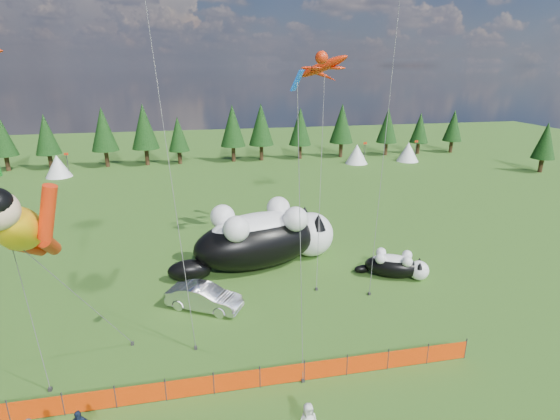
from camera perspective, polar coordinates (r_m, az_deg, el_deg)
The scene contains 10 objects.
ground at distance 23.02m, azimuth -6.44°, elevation -17.58°, with size 160.00×160.00×0.00m, color #10370A.
safety_fence at distance 20.34m, azimuth -5.63°, elevation -21.33°, with size 22.06×0.06×1.10m.
tree_line at distance 64.34m, azimuth -10.44°, elevation 9.57°, with size 90.00×4.00×8.00m, color black, non-canonical shape.
festival_tents at distance 61.11m, azimuth 0.26°, elevation 6.94°, with size 50.00×3.20×2.80m, color white, non-canonical shape.
cat_large at distance 30.52m, azimuth -2.01°, elevation -3.52°, with size 12.07×6.50×4.43m.
cat_small at distance 30.26m, azimuth 14.88°, elevation -6.98°, with size 4.55×3.16×1.76m.
car at distance 26.09m, azimuth -9.87°, elevation -11.18°, with size 1.54×4.40×1.45m, color silver.
superhero_kite at distance 17.92m, azimuth -30.84°, elevation -2.17°, with size 5.54×7.05×10.89m.
gecko_kite at distance 32.96m, azimuth 5.63°, elevation 18.14°, with size 6.08×11.12×15.65m.
diamond_kite_c at distance 16.78m, azimuth 2.30°, elevation 14.96°, with size 0.67×1.32×13.74m.
Camera 1 is at (-1.31, -18.63, 13.45)m, focal length 28.00 mm.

